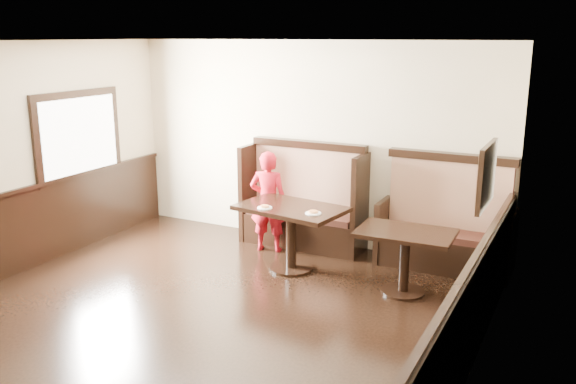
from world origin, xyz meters
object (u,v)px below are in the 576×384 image
Objects in this scene: table_neighbor at (405,247)px; child at (268,202)px; booth_neighbor at (445,231)px; booth_main at (304,208)px; table_main at (291,221)px.

child is at bearing 163.08° from table_neighbor.
booth_main is at bearing 179.95° from booth_neighbor.
table_main is 1.01× the size of child.
child is at bearing 148.40° from table_main.
table_neighbor is (1.47, -0.07, -0.08)m from table_main.
table_main is at bearing 175.59° from table_neighbor.
child is at bearing -125.81° from booth_main.
table_neighbor is at bearing 150.26° from child.
booth_main is 1.26× the size of table_main.
booth_main is at bearing 113.77° from table_main.
booth_neighbor is at bearing 75.84° from table_neighbor.
table_neighbor is at bearing 5.52° from table_main.
child reaches higher than table_neighbor.
table_main is 1.47m from table_neighbor.
booth_main reaches higher than child.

